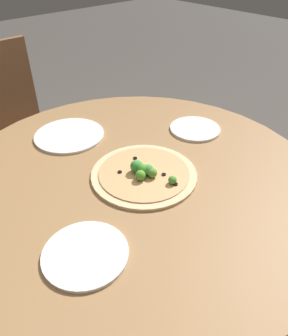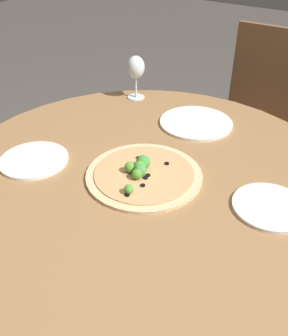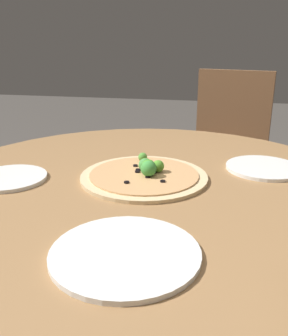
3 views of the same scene
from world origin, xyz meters
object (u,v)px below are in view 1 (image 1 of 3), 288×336
object	(u,v)px
plate_near	(69,135)
pizza	(144,173)
chair	(18,131)
plate_far	(195,129)
plate_side	(85,254)

from	to	relation	value
plate_near	pizza	bearing A→B (deg)	-83.69
chair	plate_far	distance (m)	1.01
chair	plate_side	xyz separation A→B (m)	(-0.30, -1.13, 0.24)
pizza	plate_near	distance (m)	0.39
chair	plate_side	bearing A→B (deg)	-105.66
pizza	plate_side	xyz separation A→B (m)	(-0.33, -0.14, -0.01)
plate_far	plate_side	world-z (taller)	same
chair	plate_near	size ratio (longest dim) A/B	3.50
pizza	plate_far	size ratio (longest dim) A/B	1.72
plate_near	plate_far	world-z (taller)	same
plate_far	plate_side	distance (m)	0.72
chair	plate_far	world-z (taller)	chair
chair	pizza	world-z (taller)	chair
pizza	plate_near	size ratio (longest dim) A/B	1.29
pizza	chair	bearing A→B (deg)	91.75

